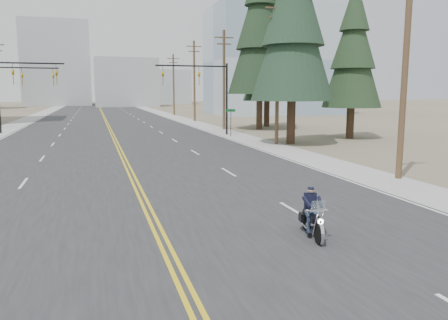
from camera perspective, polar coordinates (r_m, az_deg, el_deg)
ground_plane at (r=10.72m, az=-6.16°, el=-14.34°), size 400.00×400.00×0.00m
road at (r=79.84m, az=-15.43°, el=5.51°), size 20.00×200.00×0.01m
sidewalk_left at (r=80.41m, az=-23.67°, el=5.11°), size 3.00×200.00×0.01m
sidewalk_right at (r=80.91m, az=-7.22°, el=5.80°), size 3.00×200.00×0.01m
traffic_mast_left at (r=42.34m, az=-26.82°, el=8.89°), size 7.10×0.26×7.00m
traffic_mast_right at (r=43.07m, az=-2.25°, el=9.81°), size 7.10×0.26×7.00m
traffic_mast_far at (r=50.29m, az=-25.61°, el=8.75°), size 6.10×0.26×7.00m
street_sign at (r=41.71m, az=0.90°, el=5.54°), size 0.90×0.06×2.62m
utility_pole_a at (r=22.77m, az=22.64°, el=12.01°), size 2.20×0.30×11.00m
utility_pole_b at (r=35.72m, az=7.03°, el=11.63°), size 2.20×0.30×11.50m
utility_pole_c at (r=49.81m, az=-0.01°, el=10.60°), size 2.20×0.30×11.00m
utility_pole_d at (r=64.33m, az=-3.90°, el=10.41°), size 2.20×0.30×11.50m
utility_pole_e at (r=80.98m, az=-6.59°, el=9.87°), size 2.20×0.30×11.00m
glass_building at (r=86.75m, az=6.46°, el=12.62°), size 24.00×16.00×20.00m
haze_bldg_b at (r=135.09m, az=-12.68°, el=9.82°), size 18.00×14.00×14.00m
haze_bldg_c at (r=126.86m, az=2.64°, el=11.00°), size 16.00×12.00×18.00m
haze_bldg_d at (r=150.32m, az=-20.96°, el=11.63°), size 20.00×15.00×26.00m
haze_bldg_e at (r=161.94m, az=-7.22°, el=9.41°), size 14.00×14.00×12.00m
motorcyclist at (r=13.08m, az=11.51°, el=-6.78°), size 1.16×1.99×1.46m
conifer_near at (r=36.70m, az=9.06°, el=18.05°), size 6.68×6.68×17.67m
conifer_mid at (r=42.09m, az=16.56°, el=13.84°), size 5.32×5.32×14.17m
conifer_tall at (r=50.78m, az=4.78°, el=17.13°), size 7.24×7.24×20.11m
conifer_far at (r=54.83m, az=5.71°, el=13.96°), size 5.95×5.95×15.93m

